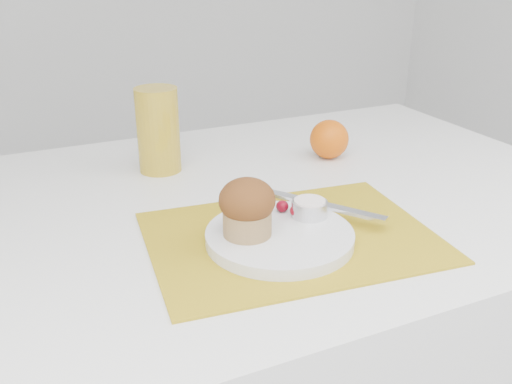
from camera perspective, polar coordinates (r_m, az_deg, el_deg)
name	(u,v)px	position (r m, az deg, el deg)	size (l,w,h in m)	color
table	(259,368)	(1.18, 0.34, -17.20)	(1.20, 0.80, 0.75)	white
placemat	(291,237)	(0.83, 3.52, -4.51)	(0.41, 0.30, 0.00)	#B59519
plate	(280,237)	(0.81, 2.38, -4.49)	(0.21, 0.21, 0.02)	white
ramekin	(309,209)	(0.85, 5.37, -1.67)	(0.05, 0.05, 0.02)	silver
cream	(310,202)	(0.85, 5.39, -0.97)	(0.05, 0.05, 0.01)	white
raspberry_near	(282,206)	(0.86, 2.64, -1.42)	(0.02, 0.02, 0.02)	#4F020D
raspberry_far	(297,211)	(0.85, 4.13, -1.88)	(0.02, 0.02, 0.02)	#61020C
butter_knife	(321,205)	(0.89, 6.49, -1.25)	(0.21, 0.02, 0.01)	silver
orange	(329,139)	(1.15, 7.33, 5.26)	(0.08, 0.08, 0.08)	#EA6008
juice_glass	(158,130)	(1.07, -9.76, 6.12)	(0.08, 0.08, 0.16)	gold
muffin	(247,207)	(0.78, -0.89, -1.52)	(0.08, 0.08, 0.08)	#AA8452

